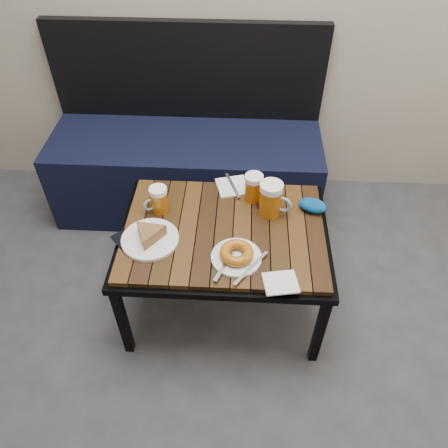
{
  "coord_description": "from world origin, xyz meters",
  "views": [
    {
      "loc": [
        0.12,
        -0.14,
        1.71
      ],
      "look_at": [
        0.05,
        1.08,
        0.5
      ],
      "focal_mm": 35.0,
      "sensor_mm": 36.0,
      "label": 1
    }
  ],
  "objects_px": {
    "passport_burgundy": "(265,199)",
    "plate_pie": "(150,236)",
    "cafe_table": "(224,237)",
    "beer_mug_left": "(159,200)",
    "passport_navy": "(131,236)",
    "bench": "(187,164)",
    "beer_mug_centre": "(254,187)",
    "knit_pouch": "(313,205)",
    "beer_mug_right": "(271,199)",
    "plate_bagel": "(236,255)"
  },
  "relations": [
    {
      "from": "passport_burgundy",
      "to": "plate_pie",
      "type": "bearing_deg",
      "value": -158.21
    },
    {
      "from": "cafe_table",
      "to": "beer_mug_left",
      "type": "bearing_deg",
      "value": 160.62
    },
    {
      "from": "passport_navy",
      "to": "bench",
      "type": "bearing_deg",
      "value": 127.66
    },
    {
      "from": "bench",
      "to": "beer_mug_centre",
      "type": "xyz_separation_m",
      "value": [
        0.35,
        -0.5,
        0.26
      ]
    },
    {
      "from": "cafe_table",
      "to": "knit_pouch",
      "type": "height_order",
      "value": "knit_pouch"
    },
    {
      "from": "plate_pie",
      "to": "cafe_table",
      "type": "bearing_deg",
      "value": 15.7
    },
    {
      "from": "beer_mug_centre",
      "to": "beer_mug_left",
      "type": "bearing_deg",
      "value": 176.84
    },
    {
      "from": "bench",
      "to": "beer_mug_left",
      "type": "height_order",
      "value": "bench"
    },
    {
      "from": "bench",
      "to": "beer_mug_right",
      "type": "xyz_separation_m",
      "value": [
        0.42,
        -0.58,
        0.27
      ]
    },
    {
      "from": "beer_mug_right",
      "to": "passport_navy",
      "type": "xyz_separation_m",
      "value": [
        -0.54,
        -0.17,
        -0.07
      ]
    },
    {
      "from": "beer_mug_right",
      "to": "passport_navy",
      "type": "distance_m",
      "value": 0.57
    },
    {
      "from": "plate_pie",
      "to": "plate_bagel",
      "type": "bearing_deg",
      "value": -12.42
    },
    {
      "from": "plate_pie",
      "to": "plate_bagel",
      "type": "relative_size",
      "value": 0.96
    },
    {
      "from": "beer_mug_left",
      "to": "passport_burgundy",
      "type": "height_order",
      "value": "beer_mug_left"
    },
    {
      "from": "plate_bagel",
      "to": "passport_navy",
      "type": "bearing_deg",
      "value": 167.39
    },
    {
      "from": "beer_mug_right",
      "to": "plate_bagel",
      "type": "height_order",
      "value": "beer_mug_right"
    },
    {
      "from": "beer_mug_left",
      "to": "beer_mug_centre",
      "type": "height_order",
      "value": "beer_mug_centre"
    },
    {
      "from": "passport_burgundy",
      "to": "plate_bagel",
      "type": "bearing_deg",
      "value": -116.94
    },
    {
      "from": "beer_mug_right",
      "to": "passport_burgundy",
      "type": "height_order",
      "value": "beer_mug_right"
    },
    {
      "from": "bench",
      "to": "passport_navy",
      "type": "relative_size",
      "value": 10.44
    },
    {
      "from": "bench",
      "to": "passport_burgundy",
      "type": "height_order",
      "value": "bench"
    },
    {
      "from": "plate_bagel",
      "to": "knit_pouch",
      "type": "height_order",
      "value": "plate_bagel"
    },
    {
      "from": "cafe_table",
      "to": "beer_mug_right",
      "type": "relative_size",
      "value": 5.61
    },
    {
      "from": "plate_bagel",
      "to": "passport_burgundy",
      "type": "relative_size",
      "value": 2.02
    },
    {
      "from": "beer_mug_left",
      "to": "beer_mug_centre",
      "type": "bearing_deg",
      "value": 162.7
    },
    {
      "from": "plate_bagel",
      "to": "cafe_table",
      "type": "bearing_deg",
      "value": 109.56
    },
    {
      "from": "bench",
      "to": "plate_pie",
      "type": "distance_m",
      "value": 0.8
    },
    {
      "from": "beer_mug_centre",
      "to": "plate_pie",
      "type": "distance_m",
      "value": 0.48
    },
    {
      "from": "beer_mug_centre",
      "to": "knit_pouch",
      "type": "bearing_deg",
      "value": -30.23
    },
    {
      "from": "beer_mug_right",
      "to": "passport_navy",
      "type": "bearing_deg",
      "value": -145.31
    },
    {
      "from": "beer_mug_left",
      "to": "plate_bagel",
      "type": "xyz_separation_m",
      "value": [
        0.33,
        -0.25,
        -0.04
      ]
    },
    {
      "from": "plate_bagel",
      "to": "bench",
      "type": "bearing_deg",
      "value": 109.13
    },
    {
      "from": "passport_navy",
      "to": "knit_pouch",
      "type": "relative_size",
      "value": 1.15
    },
    {
      "from": "bench",
      "to": "beer_mug_right",
      "type": "height_order",
      "value": "bench"
    },
    {
      "from": "beer_mug_centre",
      "to": "plate_bagel",
      "type": "bearing_deg",
      "value": -116.93
    },
    {
      "from": "plate_pie",
      "to": "passport_burgundy",
      "type": "xyz_separation_m",
      "value": [
        0.45,
        0.26,
        -0.02
      ]
    },
    {
      "from": "beer_mug_centre",
      "to": "plate_pie",
      "type": "bearing_deg",
      "value": -162.71
    },
    {
      "from": "beer_mug_centre",
      "to": "passport_burgundy",
      "type": "bearing_deg",
      "value": -21.96
    },
    {
      "from": "passport_navy",
      "to": "passport_burgundy",
      "type": "xyz_separation_m",
      "value": [
        0.53,
        0.25,
        -0.0
      ]
    },
    {
      "from": "plate_bagel",
      "to": "beer_mug_left",
      "type": "bearing_deg",
      "value": 142.68
    },
    {
      "from": "beer_mug_centre",
      "to": "beer_mug_right",
      "type": "bearing_deg",
      "value": -67.51
    },
    {
      "from": "cafe_table",
      "to": "passport_burgundy",
      "type": "height_order",
      "value": "passport_burgundy"
    },
    {
      "from": "bench",
      "to": "knit_pouch",
      "type": "height_order",
      "value": "bench"
    },
    {
      "from": "knit_pouch",
      "to": "plate_pie",
      "type": "bearing_deg",
      "value": -161.84
    },
    {
      "from": "beer_mug_right",
      "to": "passport_burgundy",
      "type": "xyz_separation_m",
      "value": [
        -0.02,
        0.08,
        -0.07
      ]
    },
    {
      "from": "plate_pie",
      "to": "passport_burgundy",
      "type": "relative_size",
      "value": 1.94
    },
    {
      "from": "passport_burgundy",
      "to": "knit_pouch",
      "type": "distance_m",
      "value": 0.2
    },
    {
      "from": "plate_pie",
      "to": "knit_pouch",
      "type": "bearing_deg",
      "value": 18.16
    },
    {
      "from": "cafe_table",
      "to": "beer_mug_right",
      "type": "bearing_deg",
      "value": 29.77
    },
    {
      "from": "beer_mug_right",
      "to": "plate_pie",
      "type": "distance_m",
      "value": 0.5
    }
  ]
}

